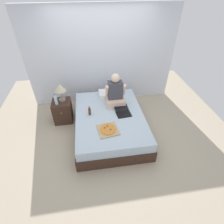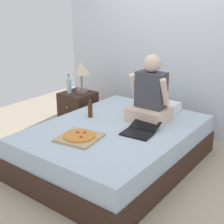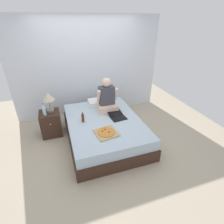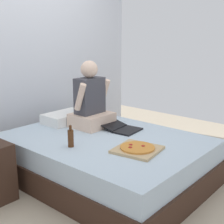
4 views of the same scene
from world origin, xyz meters
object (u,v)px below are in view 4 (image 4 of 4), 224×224
Objects in this scene: laptop at (123,129)px; beer_bottle_on_bed at (71,138)px; bed at (106,158)px; person_seated at (91,103)px; pizza_box at (137,149)px.

beer_bottle_on_bed is (-0.75, 0.05, 0.07)m from laptop.
laptop reaches higher than bed.
bed is 0.56m from beer_bottle_on_bed.
laptop is at bearing -73.71° from person_seated.
laptop is 0.66m from pizza_box.
laptop reaches higher than pizza_box.
person_seated reaches higher than bed.
bed is at bearing 78.29° from pizza_box.
pizza_box is at bearing -129.04° from laptop.
beer_bottle_on_bed is (-0.34, 0.56, 0.07)m from pizza_box.
bed is 4.73× the size of laptop.
person_seated is at bearing 64.65° from bed.
beer_bottle_on_bed is at bearing -151.45° from person_seated.
laptop is at bearing -3.97° from beer_bottle_on_bed.
pizza_box is 0.66m from beer_bottle_on_bed.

